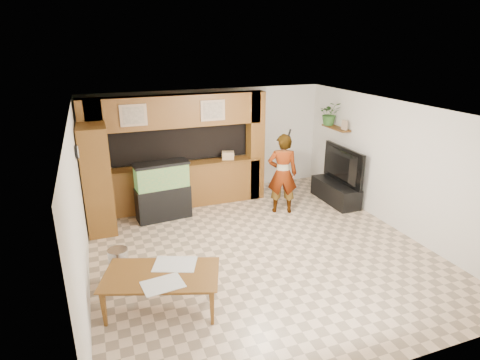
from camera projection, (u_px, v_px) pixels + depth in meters
name	position (u px, v px, depth m)	size (l,w,h in m)	color
floor	(258.00, 248.00, 7.58)	(6.50, 6.50, 0.00)	#CBAD8D
ceiling	(260.00, 110.00, 6.71)	(6.50, 6.50, 0.00)	white
wall_back	(208.00, 142.00, 10.02)	(6.00, 6.00, 0.00)	silver
wall_left	(79.00, 206.00, 6.16)	(6.50, 6.50, 0.00)	silver
wall_right	(395.00, 166.00, 8.13)	(6.50, 6.50, 0.00)	silver
partition	(175.00, 151.00, 9.16)	(4.20, 0.99, 2.60)	brown
wall_clock	(77.00, 152.00, 6.85)	(0.05, 0.25, 0.25)	black
wall_shelf	(336.00, 128.00, 9.68)	(0.25, 0.90, 0.04)	brown
pantry_cabinet	(97.00, 180.00, 7.96)	(0.54, 0.89, 2.18)	brown
trash_can	(119.00, 266.00, 6.43)	(0.32, 0.32, 0.58)	#B2B2B7
aquarium	(163.00, 191.00, 8.63)	(1.15, 0.43, 1.28)	black
tv_stand	(335.00, 192.00, 9.67)	(0.52, 1.42, 0.47)	black
television	(338.00, 166.00, 9.44)	(1.50, 0.20, 0.87)	black
photo_frame	(344.00, 125.00, 9.34)	(0.03, 0.17, 0.22)	tan
potted_plant	(330.00, 114.00, 9.79)	(0.51, 0.44, 0.57)	#305F26
person	(282.00, 174.00, 8.88)	(0.66, 0.43, 1.81)	#987453
microphone	(290.00, 133.00, 8.44)	(0.04, 0.04, 0.17)	black
dining_table	(162.00, 292.00, 5.76)	(1.63, 0.91, 0.57)	brown
newspaper_a	(175.00, 264.00, 5.94)	(0.61, 0.45, 0.01)	silver
newspaper_b	(163.00, 284.00, 5.45)	(0.55, 0.40, 0.01)	silver
counter_box	(228.00, 155.00, 9.45)	(0.28, 0.19, 0.19)	tan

